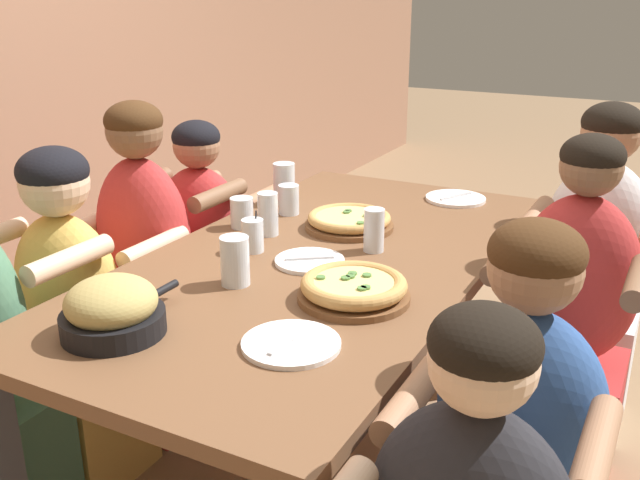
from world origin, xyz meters
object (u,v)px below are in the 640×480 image
at_px(empty_plate_a, 456,198).
at_px(diner_near_midright, 569,338).
at_px(cocktail_glass_blue, 253,237).
at_px(empty_plate_c, 310,261).
at_px(diner_far_center, 149,284).
at_px(pizza_board_second, 354,288).
at_px(skillet_bowl, 112,310).
at_px(drinking_glass_c, 268,216).
at_px(diner_near_right, 590,283).
at_px(empty_plate_b, 291,344).
at_px(drinking_glass_b, 284,185).
at_px(drinking_glass_e, 289,201).
at_px(diner_far_midleft, 75,332).
at_px(diner_near_midleft, 512,476).
at_px(pizza_board_main, 349,221).
at_px(drinking_glass_a, 374,230).
at_px(diner_far_midright, 204,269).
at_px(drinking_glass_d, 235,263).
at_px(drinking_glass_f, 242,214).

height_order(empty_plate_a, diner_near_midright, diner_near_midright).
height_order(empty_plate_a, cocktail_glass_blue, cocktail_glass_blue).
bearing_deg(empty_plate_c, diner_far_center, 83.79).
distance_m(pizza_board_second, skillet_bowl, 0.59).
relative_size(drinking_glass_c, diner_near_right, 0.12).
relative_size(empty_plate_b, drinking_glass_b, 1.50).
distance_m(skillet_bowl, cocktail_glass_blue, 0.60).
relative_size(empty_plate_b, drinking_glass_e, 2.15).
relative_size(pizza_board_second, drinking_glass_c, 2.08).
relative_size(empty_plate_c, diner_far_midleft, 0.18).
relative_size(drinking_glass_c, diner_near_midleft, 0.13).
bearing_deg(pizza_board_main, empty_plate_a, -23.47).
bearing_deg(diner_far_center, skillet_bowl, -53.42).
relative_size(pizza_board_main, diner_far_center, 0.25).
bearing_deg(drinking_glass_a, empty_plate_b, -172.74).
xyz_separation_m(empty_plate_b, diner_far_midright, (0.86, 0.89, -0.30)).
height_order(diner_far_midright, diner_far_midleft, diner_far_midleft).
distance_m(empty_plate_a, diner_far_midright, 1.00).
bearing_deg(pizza_board_main, diner_far_midright, 84.40).
xyz_separation_m(cocktail_glass_blue, diner_near_right, (0.80, -0.88, -0.27)).
height_order(drinking_glass_e, diner_near_midleft, diner_near_midleft).
bearing_deg(cocktail_glass_blue, diner_near_midright, -66.94).
relative_size(empty_plate_c, drinking_glass_a, 1.53).
xyz_separation_m(empty_plate_c, diner_near_right, (0.80, -0.68, -0.23)).
height_order(drinking_glass_b, diner_far_center, diner_far_center).
height_order(empty_plate_a, diner_far_center, diner_far_center).
bearing_deg(drinking_glass_d, diner_far_center, 62.62).
xyz_separation_m(drinking_glass_a, drinking_glass_c, (-0.02, 0.36, -0.00)).
bearing_deg(pizza_board_main, cocktail_glass_blue, 153.27).
bearing_deg(drinking_glass_a, diner_near_midright, -70.14).
height_order(drinking_glass_e, diner_far_midright, diner_far_midright).
bearing_deg(diner_near_midright, drinking_glass_f, 11.00).
height_order(cocktail_glass_blue, diner_near_right, diner_near_right).
distance_m(pizza_board_second, drinking_glass_a, 0.36).
bearing_deg(diner_near_right, diner_far_midright, 16.54).
bearing_deg(drinking_glass_a, skillet_bowl, 158.14).
relative_size(pizza_board_main, pizza_board_second, 1.01).
xyz_separation_m(empty_plate_b, drinking_glass_d, (0.23, 0.31, 0.06)).
distance_m(empty_plate_b, diner_far_midright, 1.27).
relative_size(diner_far_midright, diner_far_midleft, 0.97).
distance_m(empty_plate_a, diner_far_center, 1.16).
bearing_deg(pizza_board_second, cocktail_glass_blue, 66.97).
height_order(empty_plate_b, diner_near_midright, diner_near_midright).
distance_m(empty_plate_a, diner_near_midleft, 1.28).
distance_m(skillet_bowl, diner_near_midright, 1.35).
relative_size(pizza_board_second, cocktail_glass_blue, 2.30).
relative_size(skillet_bowl, diner_far_center, 0.29).
bearing_deg(skillet_bowl, drinking_glass_a, -21.86).
distance_m(empty_plate_c, drinking_glass_d, 0.26).
bearing_deg(empty_plate_b, drinking_glass_c, 35.46).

